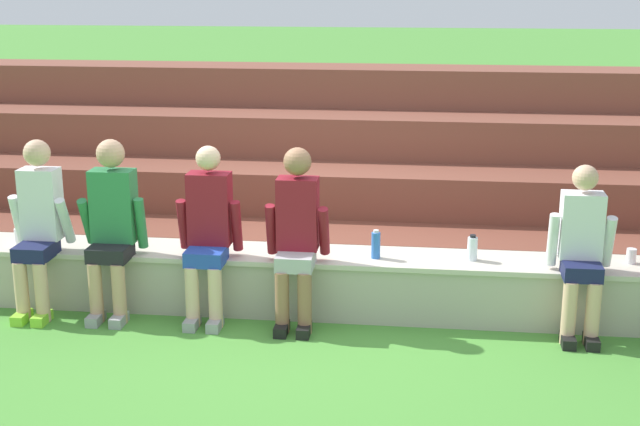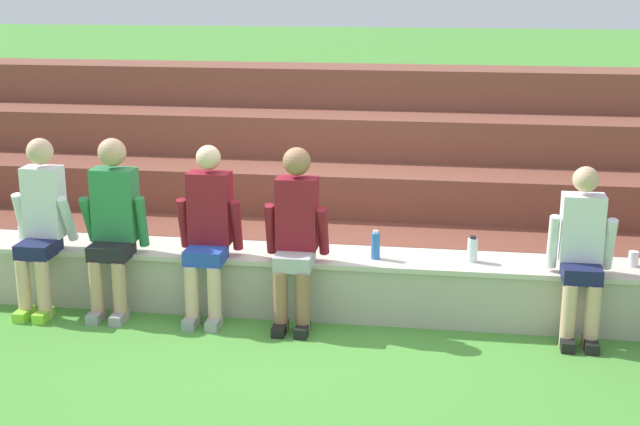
# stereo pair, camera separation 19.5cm
# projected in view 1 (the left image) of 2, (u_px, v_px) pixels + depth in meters

# --- Properties ---
(ground_plane) EXTENTS (80.00, 80.00, 0.00)m
(ground_plane) POSITION_uv_depth(u_px,v_px,m) (286.00, 321.00, 7.05)
(ground_plane) COLOR #4C9338
(stone_seating_wall) EXTENTS (7.91, 0.55, 0.50)m
(stone_seating_wall) POSITION_uv_depth(u_px,v_px,m) (291.00, 279.00, 7.22)
(stone_seating_wall) COLOR #B7AF9E
(stone_seating_wall) RESTS_ON ground
(brick_bleachers) EXTENTS (11.03, 3.00, 1.70)m
(brick_bleachers) POSITION_uv_depth(u_px,v_px,m) (325.00, 172.00, 9.42)
(brick_bleachers) COLOR brown
(brick_bleachers) RESTS_ON ground
(person_far_left) EXTENTS (0.49, 0.57, 1.43)m
(person_far_left) POSITION_uv_depth(u_px,v_px,m) (38.00, 224.00, 7.07)
(person_far_left) COLOR #DBAD89
(person_far_left) RESTS_ON ground
(person_left_of_center) EXTENTS (0.53, 0.53, 1.44)m
(person_left_of_center) POSITION_uv_depth(u_px,v_px,m) (112.00, 223.00, 7.01)
(person_left_of_center) COLOR tan
(person_left_of_center) RESTS_ON ground
(person_center) EXTENTS (0.52, 0.54, 1.40)m
(person_center) POSITION_uv_depth(u_px,v_px,m) (208.00, 230.00, 6.94)
(person_center) COLOR beige
(person_center) RESTS_ON ground
(person_right_of_center) EXTENTS (0.50, 0.52, 1.42)m
(person_right_of_center) POSITION_uv_depth(u_px,v_px,m) (297.00, 233.00, 6.81)
(person_right_of_center) COLOR #996B4C
(person_right_of_center) RESTS_ON ground
(person_far_right) EXTENTS (0.49, 0.51, 1.33)m
(person_far_right) POSITION_uv_depth(u_px,v_px,m) (582.00, 249.00, 6.60)
(person_far_right) COLOR #DBAD89
(person_far_right) RESTS_ON ground
(water_bottle_mid_left) EXTENTS (0.08, 0.08, 0.21)m
(water_bottle_mid_left) POSITION_uv_depth(u_px,v_px,m) (472.00, 248.00, 6.95)
(water_bottle_mid_left) COLOR silver
(water_bottle_mid_left) RESTS_ON stone_seating_wall
(water_bottle_center_gap) EXTENTS (0.07, 0.07, 0.23)m
(water_bottle_center_gap) POSITION_uv_depth(u_px,v_px,m) (376.00, 245.00, 7.00)
(water_bottle_center_gap) COLOR blue
(water_bottle_center_gap) RESTS_ON stone_seating_wall
(plastic_cup_middle) EXTENTS (0.08, 0.08, 0.12)m
(plastic_cup_middle) POSITION_uv_depth(u_px,v_px,m) (631.00, 256.00, 6.88)
(plastic_cup_middle) COLOR white
(plastic_cup_middle) RESTS_ON stone_seating_wall
(plastic_cup_right_end) EXTENTS (0.08, 0.08, 0.13)m
(plastic_cup_right_end) POSITION_uv_depth(u_px,v_px,m) (19.00, 236.00, 7.41)
(plastic_cup_right_end) COLOR white
(plastic_cup_right_end) RESTS_ON stone_seating_wall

